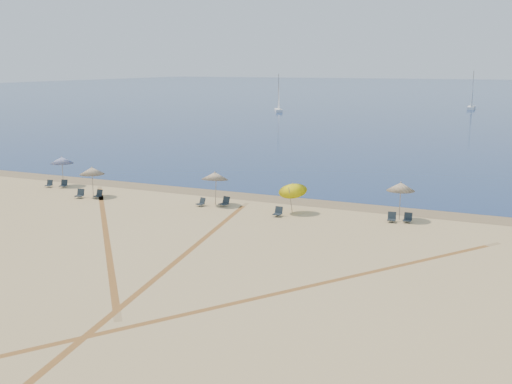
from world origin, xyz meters
TOP-DOWN VIEW (x-y plane):
  - ground at (0.00, 0.00)m, footprint 160.00×160.00m
  - ocean at (0.00, 225.00)m, footprint 500.00×500.00m
  - wet_sand at (0.00, 24.00)m, footprint 500.00×500.00m
  - umbrella_0 at (-18.69, 21.33)m, footprint 1.95×1.95m
  - umbrella_1 at (-13.52, 18.84)m, footprint 1.93×1.93m
  - umbrella_2 at (-3.40, 20.22)m, footprint 1.99×2.04m
  - umbrella_3 at (2.72, 20.09)m, footprint 1.99×2.05m
  - umbrella_4 at (9.94, 21.30)m, footprint 1.88×1.88m
  - chair_0 at (-19.37, 20.37)m, footprint 0.63×0.69m
  - chair_1 at (-18.13, 20.73)m, footprint 0.70×0.76m
  - chair_2 at (-14.17, 18.04)m, footprint 0.67×0.76m
  - chair_3 at (-12.84, 18.63)m, footprint 0.54×0.63m
  - chair_4 at (-4.16, 19.45)m, footprint 0.66×0.72m
  - chair_5 at (-2.54, 20.10)m, footprint 0.73×0.80m
  - chair_6 at (2.16, 18.87)m, footprint 0.56×0.66m
  - chair_7 at (9.60, 20.53)m, footprint 0.62×0.70m
  - chair_8 at (10.59, 20.82)m, footprint 0.54×0.63m
  - sailboat_1 at (-33.03, 106.02)m, footprint 3.69×5.52m
  - sailboat_2 at (4.76, 131.35)m, footprint 1.55×5.88m
  - tire_tracks at (0.88, 8.26)m, footprint 54.37×44.97m

SIDE VIEW (x-z plane):
  - ground at x=0.00m, z-range 0.00..0.00m
  - tire_tracks at x=0.88m, z-range 0.00..0.00m
  - wet_sand at x=0.00m, z-range 0.00..0.00m
  - ocean at x=0.00m, z-range 0.01..0.01m
  - chair_0 at x=-19.37m, z-range -0.04..0.57m
  - chair_4 at x=-4.16m, z-range -0.04..0.57m
  - chair_3 at x=-12.84m, z-range -0.04..0.60m
  - chair_8 at x=10.59m, z-range -0.04..0.60m
  - chair_7 at x=9.60m, z-range -0.04..0.61m
  - chair_1 at x=-18.13m, z-range -0.04..0.62m
  - chair_6 at x=2.16m, z-range -0.04..0.62m
  - chair_2 at x=-14.17m, z-range -0.04..0.65m
  - chair_5 at x=-2.54m, z-range -0.04..0.66m
  - umbrella_3 at x=2.72m, z-range 0.60..3.05m
  - umbrella_1 at x=-13.52m, z-range 0.86..3.26m
  - umbrella_2 at x=-3.40m, z-range 0.90..3.45m
  - umbrella_0 at x=-18.69m, z-range 0.94..3.50m
  - umbrella_4 at x=9.94m, z-range 0.96..3.57m
  - sailboat_1 at x=-33.03m, z-range -1.61..6.55m
  - sailboat_2 at x=4.76m, z-range -1.73..7.01m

